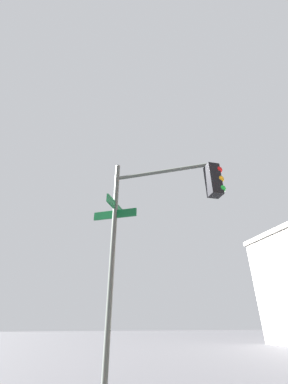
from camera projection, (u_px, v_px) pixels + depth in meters
The scene contains 1 object.
traffic_signal_near at pixel (160, 216), 5.53m from camera, with size 1.79×2.80×5.44m.
Camera 1 is at (-1.44, -8.07, 1.71)m, focal length 22.64 mm.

